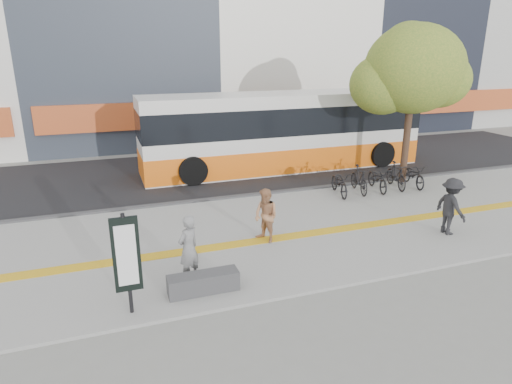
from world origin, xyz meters
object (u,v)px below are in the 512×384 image
object	(u,v)px
signboard	(127,256)
pedestrian_dark	(451,206)
bus	(283,133)
seated_woman	(189,249)
bench	(203,283)
street_tree	(411,71)
pedestrian_tan	(266,216)

from	to	relation	value
signboard	pedestrian_dark	world-z (taller)	signboard
bus	seated_woman	xyz separation A→B (m)	(-6.17, -9.06, -0.77)
seated_woman	pedestrian_dark	xyz separation A→B (m)	(7.81, 0.22, 0.04)
bench	seated_woman	distance (m)	0.89
signboard	bus	xyz separation A→B (m)	(7.59, 10.01, 0.30)
street_tree	pedestrian_dark	distance (m)	6.64
pedestrian_dark	bench	bearing A→B (deg)	96.31
bench	street_tree	size ratio (longest dim) A/B	0.25
pedestrian_dark	signboard	bearing A→B (deg)	97.07
bus	pedestrian_tan	bearing A→B (deg)	-115.92
bus	bench	bearing A→B (deg)	-121.68
street_tree	bench	bearing A→B (deg)	-148.38
pedestrian_tan	pedestrian_dark	distance (m)	5.47
pedestrian_dark	seated_woman	bearing A→B (deg)	91.47
seated_woman	pedestrian_tan	xyz separation A→B (m)	(2.49, 1.49, -0.04)
signboard	street_tree	xyz separation A→B (m)	(11.38, 6.33, 3.15)
pedestrian_tan	signboard	bearing A→B (deg)	-82.86
street_tree	pedestrian_tan	xyz separation A→B (m)	(-7.47, -3.89, -3.66)
seated_woman	pedestrian_tan	size ratio (longest dim) A/B	1.05
pedestrian_dark	pedestrian_tan	bearing A→B (deg)	76.40
signboard	seated_woman	distance (m)	1.77
bus	seated_woman	distance (m)	10.99
street_tree	pedestrian_dark	size ratio (longest dim) A/B	3.71
pedestrian_tan	bench	bearing A→B (deg)	-72.08
signboard	street_tree	distance (m)	13.40
bench	pedestrian_dark	distance (m)	7.70
bus	pedestrian_dark	world-z (taller)	bus
signboard	pedestrian_tan	size ratio (longest dim) A/B	1.42
bench	bus	distance (m)	11.48
pedestrian_dark	street_tree	bearing A→B (deg)	-22.83
street_tree	seated_woman	distance (m)	11.89
seated_woman	pedestrian_tan	bearing A→B (deg)	177.32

